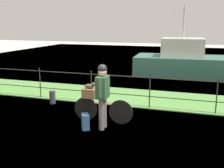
% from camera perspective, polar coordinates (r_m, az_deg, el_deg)
% --- Properties ---
extents(ground_plane, '(60.00, 60.00, 0.00)m').
position_cam_1_polar(ground_plane, '(7.33, -3.02, -8.88)').
color(ground_plane, beige).
extents(grass_strip, '(27.00, 2.40, 0.03)m').
position_cam_1_polar(grass_strip, '(10.15, 3.29, -2.65)').
color(grass_strip, '#569342').
rests_on(grass_strip, ground).
extents(harbor_water, '(30.00, 30.00, 0.00)m').
position_cam_1_polar(harbor_water, '(17.43, 9.68, 3.60)').
color(harbor_water, '#60849E').
rests_on(harbor_water, ground).
extents(iron_fence, '(18.04, 0.04, 1.11)m').
position_cam_1_polar(iron_fence, '(8.99, 1.59, -0.50)').
color(iron_fence, '#28231E').
rests_on(iron_fence, ground).
extents(bicycle_main, '(1.68, 0.17, 0.66)m').
position_cam_1_polar(bicycle_main, '(7.56, -2.02, -5.35)').
color(bicycle_main, black).
rests_on(bicycle_main, ground).
extents(wooden_crate, '(0.36, 0.30, 0.26)m').
position_cam_1_polar(wooden_crate, '(7.57, -4.70, -1.89)').
color(wooden_crate, brown).
rests_on(wooden_crate, bicycle_main).
extents(terrier_dog, '(0.32, 0.14, 0.18)m').
position_cam_1_polar(terrier_dog, '(7.51, -4.56, -0.38)').
color(terrier_dog, '#4C3D2D').
rests_on(terrier_dog, wooden_crate).
extents(cyclist_person, '(0.27, 0.54, 1.68)m').
position_cam_1_polar(cyclist_person, '(6.92, -1.97, -1.44)').
color(cyclist_person, slate).
rests_on(cyclist_person, ground).
extents(backpack_on_paving, '(0.30, 0.33, 0.40)m').
position_cam_1_polar(backpack_on_paving, '(7.14, -5.56, -7.79)').
color(backpack_on_paving, '#28517A').
rests_on(backpack_on_paving, ground).
extents(mooring_bollard, '(0.20, 0.20, 0.44)m').
position_cam_1_polar(mooring_bollard, '(9.51, -12.27, -2.69)').
color(mooring_bollard, '#38383D').
rests_on(mooring_bollard, ground).
extents(moored_boat_near, '(4.90, 2.65, 3.51)m').
position_cam_1_polar(moored_boat_near, '(14.76, 14.31, 4.55)').
color(moored_boat_near, '#336656').
rests_on(moored_boat_near, ground).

